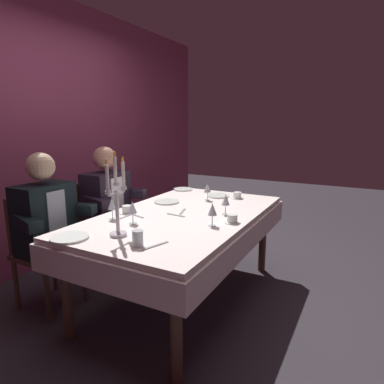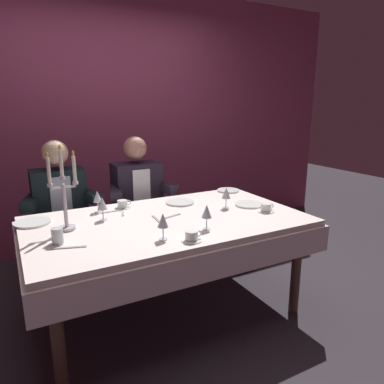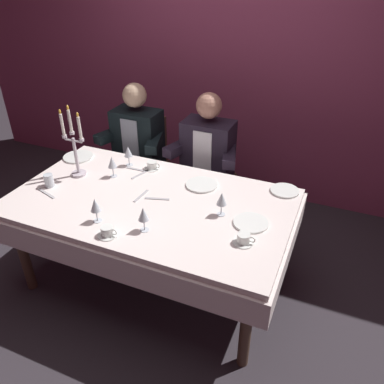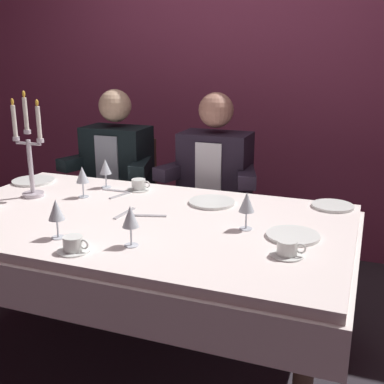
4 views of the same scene
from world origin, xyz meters
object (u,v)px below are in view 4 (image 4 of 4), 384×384
object	(u,v)px
dinner_plate_1	(212,202)
candelabra	(30,155)
dining_table	(139,241)
dinner_plate_2	(293,235)
wine_glass_1	(82,175)
coffee_cup_0	(74,245)
wine_glass_3	(105,167)
wine_glass_4	(56,211)
dinner_plate_0	(33,181)
coffee_cup_2	(139,185)
seated_diner_1	(215,175)
dinner_plate_3	(333,206)
wine_glass_0	(247,203)
coffee_cup_1	(287,249)
wine_glass_2	(130,218)

from	to	relation	value
dinner_plate_1	candelabra	bearing A→B (deg)	-166.92
dining_table	dinner_plate_2	distance (m)	0.72
wine_glass_1	coffee_cup_0	distance (m)	0.73
wine_glass_3	candelabra	bearing A→B (deg)	-133.58
wine_glass_4	dining_table	bearing A→B (deg)	61.69
dining_table	wine_glass_3	size ratio (longest dim) A/B	11.83
dining_table	dinner_plate_0	size ratio (longest dim) A/B	8.06
wine_glass_3	coffee_cup_2	xyz separation A→B (m)	(0.19, 0.02, -0.09)
dinner_plate_1	wine_glass_1	distance (m)	0.68
candelabra	seated_diner_1	distance (m)	1.11
dinner_plate_3	dinner_plate_0	bearing A→B (deg)	-175.64
dinner_plate_0	wine_glass_4	world-z (taller)	wine_glass_4
wine_glass_1	seated_diner_1	bearing A→B (deg)	55.04
wine_glass_0	wine_glass_4	size ratio (longest dim) A/B	1.00
wine_glass_4	seated_diner_1	world-z (taller)	seated_diner_1
dining_table	wine_glass_3	xyz separation A→B (m)	(-0.39, 0.39, 0.23)
dinner_plate_0	coffee_cup_1	bearing A→B (deg)	-18.83
candelabra	wine_glass_3	world-z (taller)	candelabra
dinner_plate_3	wine_glass_3	bearing A→B (deg)	-176.24
coffee_cup_1	seated_diner_1	xyz separation A→B (m)	(-0.63, 1.08, -0.03)
dining_table	coffee_cup_2	xyz separation A→B (m)	(-0.20, 0.40, 0.15)
dinner_plate_2	coffee_cup_1	bearing A→B (deg)	-86.82
wine_glass_1	wine_glass_3	size ratio (longest dim) A/B	1.00
dinner_plate_2	wine_glass_2	world-z (taller)	wine_glass_2
wine_glass_4	candelabra	bearing A→B (deg)	136.83
dinner_plate_0	coffee_cup_0	size ratio (longest dim) A/B	1.82
candelabra	coffee_cup_1	world-z (taller)	candelabra
wine_glass_1	wine_glass_2	world-z (taller)	same
dinner_plate_2	dinner_plate_3	distance (m)	0.48
dinner_plate_1	wine_glass_3	xyz separation A→B (m)	(-0.64, 0.07, 0.11)
dinner_plate_0	coffee_cup_1	world-z (taller)	coffee_cup_1
dining_table	wine_glass_4	distance (m)	0.46
coffee_cup_1	dinner_plate_0	bearing A→B (deg)	161.17
dinner_plate_1	wine_glass_0	distance (m)	0.40
dining_table	wine_glass_1	bearing A→B (deg)	156.01
dinner_plate_2	wine_glass_0	size ratio (longest dim) A/B	1.34
wine_glass_3	coffee_cup_1	world-z (taller)	wine_glass_3
wine_glass_0	wine_glass_4	world-z (taller)	same
dining_table	wine_glass_4	size ratio (longest dim) A/B	11.83
coffee_cup_1	seated_diner_1	world-z (taller)	seated_diner_1
wine_glass_1	coffee_cup_2	bearing A→B (deg)	46.79
candelabra	wine_glass_2	bearing A→B (deg)	-27.65
wine_glass_3	coffee_cup_1	size ratio (longest dim) A/B	1.24
wine_glass_4	coffee_cup_1	distance (m)	0.92
wine_glass_0	wine_glass_4	distance (m)	0.78
dinner_plate_2	wine_glass_0	world-z (taller)	wine_glass_0
dinner_plate_0	dinner_plate_1	bearing A→B (deg)	-1.24
wine_glass_2	wine_glass_4	bearing A→B (deg)	-174.36
wine_glass_0	seated_diner_1	xyz separation A→B (m)	(-0.42, 0.86, -0.12)
candelabra	coffee_cup_0	xyz separation A→B (m)	(0.62, -0.54, -0.19)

